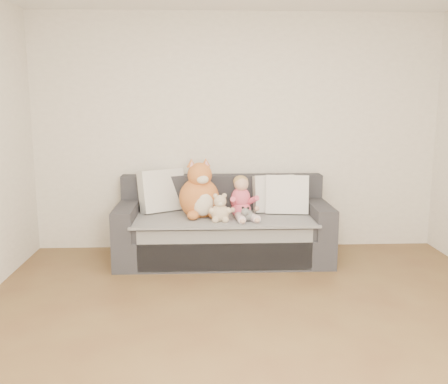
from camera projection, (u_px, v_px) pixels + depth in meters
name	position (u px, v px, depth m)	size (l,w,h in m)	color
room_shell	(258.00, 152.00, 3.50)	(5.00, 5.00, 5.00)	brown
sofa	(223.00, 230.00, 5.28)	(2.20, 0.94, 0.85)	#29292E
cushion_left	(162.00, 191.00, 5.38)	(0.54, 0.45, 0.47)	silver
cushion_right_back	(274.00, 194.00, 5.36)	(0.45, 0.25, 0.41)	silver
cushion_right_front	(287.00, 194.00, 5.28)	(0.47, 0.26, 0.42)	silver
toddler	(242.00, 200.00, 5.09)	(0.31, 0.45, 0.44)	#EC5359
plush_cat	(200.00, 194.00, 5.13)	(0.51, 0.49, 0.63)	#C8622C
teddy_bear	(220.00, 210.00, 4.93)	(0.23, 0.17, 0.29)	tan
plush_cow	(247.00, 215.00, 4.96)	(0.13, 0.19, 0.16)	white
sippy_cup	(240.00, 211.00, 5.09)	(0.12, 0.09, 0.13)	purple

